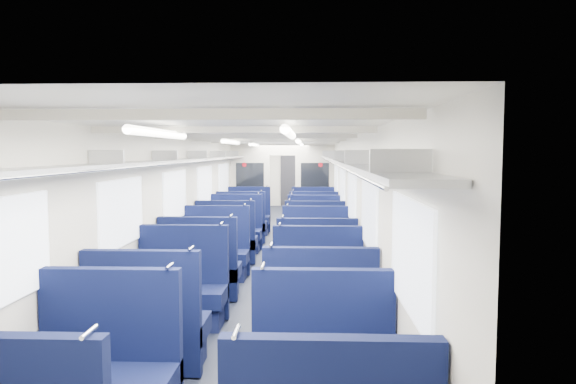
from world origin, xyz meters
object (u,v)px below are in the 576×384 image
(seat_19, at_px, (313,220))
(seat_14, at_px, (236,233))
(seat_15, at_px, (314,235))
(seat_16, at_px, (242,226))
(seat_4, at_px, (148,331))
(seat_7, at_px, (318,295))
(seat_3, at_px, (323,381))
(seat_9, at_px, (317,275))
(end_door, at_px, (290,180))
(seat_18, at_px, (248,219))
(seat_13, at_px, (315,244))
(seat_10, at_px, (216,256))
(bulkhead, at_px, (282,184))
(seat_8, at_px, (200,272))
(seat_5, at_px, (320,326))
(seat_17, at_px, (314,226))
(seat_12, at_px, (227,243))
(seat_11, at_px, (316,256))
(seat_6, at_px, (182,293))
(seat_2, at_px, (105,379))

(seat_19, bearing_deg, seat_14, -126.15)
(seat_15, xyz_separation_m, seat_16, (-1.66, 1.19, 0.00))
(seat_4, xyz_separation_m, seat_7, (1.66, 1.31, 0.00))
(seat_3, distance_m, seat_9, 3.33)
(end_door, xyz_separation_m, seat_18, (-0.83, -6.78, -0.62))
(seat_3, bearing_deg, seat_14, 103.48)
(end_door, distance_m, seat_13, 10.30)
(seat_10, relative_size, seat_16, 1.00)
(bulkhead, distance_m, seat_8, 6.77)
(seat_13, distance_m, seat_14, 2.02)
(seat_16, bearing_deg, seat_19, 37.10)
(seat_5, height_order, seat_9, same)
(seat_14, bearing_deg, seat_15, -5.93)
(end_door, height_order, seat_10, end_door)
(seat_5, bearing_deg, seat_17, 90.00)
(seat_9, bearing_deg, seat_5, -90.00)
(seat_17, xyz_separation_m, seat_18, (-1.66, 1.21, 0.00))
(seat_3, relative_size, seat_12, 1.00)
(seat_8, xyz_separation_m, seat_10, (0.00, 1.20, 0.00))
(seat_11, bearing_deg, seat_13, 90.00)
(end_door, relative_size, seat_15, 1.62)
(seat_14, height_order, seat_19, same)
(seat_15, bearing_deg, bulkhead, 104.03)
(seat_15, relative_size, seat_18, 1.00)
(seat_11, relative_size, seat_17, 1.00)
(seat_18, bearing_deg, seat_6, -90.00)
(end_door, height_order, bulkhead, bulkhead)
(seat_6, xyz_separation_m, seat_16, (0.00, 5.62, 0.00))
(seat_11, bearing_deg, seat_6, -126.02)
(seat_19, bearing_deg, seat_16, -142.90)
(seat_5, bearing_deg, seat_2, -143.10)
(seat_4, xyz_separation_m, seat_6, (0.00, 1.32, 0.00))
(end_door, height_order, seat_11, end_door)
(seat_17, distance_m, seat_18, 2.06)
(end_door, xyz_separation_m, seat_5, (0.83, -14.82, -0.62))
(bulkhead, distance_m, seat_5, 8.94)
(seat_13, bearing_deg, seat_4, -109.14)
(seat_6, xyz_separation_m, seat_17, (1.66, 5.71, 0.00))
(seat_6, bearing_deg, seat_16, 90.00)
(seat_19, bearing_deg, seat_11, -90.00)
(seat_9, xyz_separation_m, seat_12, (-1.66, 2.45, 0.00))
(seat_8, distance_m, seat_10, 1.20)
(seat_6, distance_m, seat_8, 1.09)
(seat_6, bearing_deg, bulkhead, 83.89)
(seat_9, bearing_deg, seat_14, 114.79)
(seat_2, height_order, seat_9, same)
(seat_14, relative_size, seat_19, 1.00)
(seat_3, distance_m, seat_12, 6.01)
(seat_19, bearing_deg, seat_7, -90.00)
(seat_14, xyz_separation_m, seat_16, (0.00, 1.02, 0.00))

